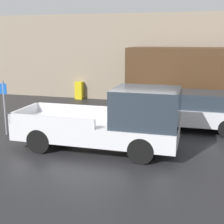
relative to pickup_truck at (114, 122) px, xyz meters
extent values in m
plane|color=#232326|center=(0.64, 0.39, -0.99)|extent=(60.00, 60.00, 0.00)
cube|color=gray|center=(0.64, 8.51, 1.53)|extent=(28.00, 0.15, 5.04)
cube|color=silver|center=(-0.61, 0.00, -0.34)|extent=(5.41, 1.92, 0.59)
cube|color=#28333D|center=(1.07, 0.00, 0.55)|extent=(2.06, 1.81, 1.19)
cube|color=silver|center=(-1.83, 0.91, 0.12)|extent=(2.98, 0.10, 0.32)
cube|color=silver|center=(-1.83, -0.91, 0.12)|extent=(2.98, 0.10, 0.32)
cube|color=silver|center=(-3.26, 0.00, 0.12)|extent=(0.10, 1.92, 0.32)
cylinder|color=black|center=(1.07, 0.84, -0.59)|extent=(0.80, 0.26, 0.80)
cylinder|color=black|center=(1.07, -0.84, -0.59)|extent=(0.80, 0.26, 0.80)
cylinder|color=black|center=(-2.29, 0.84, -0.59)|extent=(0.80, 0.26, 0.80)
cylinder|color=black|center=(-2.29, -0.84, -0.59)|extent=(0.80, 0.26, 0.80)
cube|color=silver|center=(2.37, 3.33, -0.38)|extent=(4.47, 1.89, 0.64)
cube|color=#28333D|center=(2.51, 3.33, 0.25)|extent=(2.46, 1.66, 0.61)
cylinder|color=black|center=(3.76, 4.18, -0.64)|extent=(0.70, 0.22, 0.70)
cylinder|color=black|center=(0.99, 4.18, -0.64)|extent=(0.70, 0.22, 0.70)
cylinder|color=black|center=(0.99, 2.49, -0.64)|extent=(0.70, 0.22, 0.70)
cube|color=#472D19|center=(1.94, 6.31, 0.87)|extent=(5.57, 2.43, 2.70)
cylinder|color=black|center=(0.81, 7.39, -0.45)|extent=(1.09, 0.30, 1.09)
cylinder|color=black|center=(0.81, 5.23, -0.45)|extent=(1.09, 0.30, 1.09)
cylinder|color=gray|center=(-4.46, 0.56, 0.06)|extent=(0.07, 0.07, 2.11)
cube|color=blue|center=(-4.46, 0.54, 0.82)|extent=(0.30, 0.02, 0.40)
cube|color=gold|center=(-4.43, 8.18, -0.46)|extent=(0.45, 0.40, 1.06)
camera|label=1|loc=(2.59, -9.51, 2.67)|focal=50.00mm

